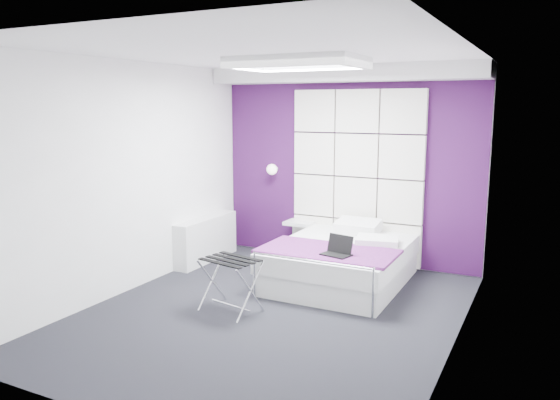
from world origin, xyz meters
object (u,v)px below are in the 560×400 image
wall_lamp (273,169)px  radiator (206,239)px  bed (341,261)px  laptop (337,250)px  nightstand (300,223)px  luggage_rack (231,285)px

wall_lamp → radiator: size_ratio=0.12×
bed → laptop: 0.66m
bed → nightstand: 1.22m
bed → radiator: bearing=177.9°
bed → laptop: (0.16, -0.57, 0.29)m
wall_lamp → nightstand: 0.85m
luggage_rack → laptop: laptop is taller
bed → laptop: bearing=-74.1°
radiator → bed: 1.99m
radiator → bed: (1.99, -0.07, -0.03)m
bed → luggage_rack: bearing=-117.2°
luggage_rack → laptop: (0.86, 0.80, 0.29)m
radiator → luggage_rack: 1.93m
wall_lamp → laptop: (1.51, -1.40, -0.66)m
radiator → bed: bearing=-2.1°
nightstand → luggage_rack: luggage_rack is taller
radiator → nightstand: bearing=33.6°
radiator → luggage_rack: size_ratio=2.13×
radiator → laptop: laptop is taller
radiator → luggage_rack: (1.29, -1.44, -0.02)m
luggage_rack → nightstand: bearing=106.5°
nightstand → wall_lamp: bearing=174.8°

